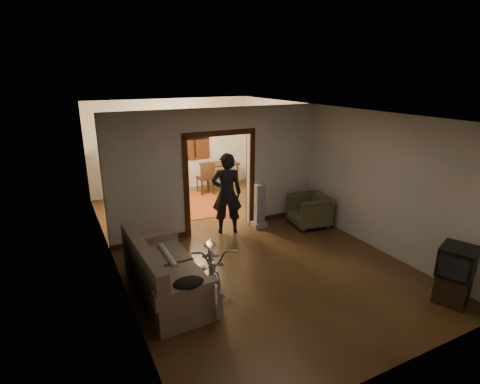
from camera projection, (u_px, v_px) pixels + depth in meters
floor at (234, 240)px, 8.21m from camera, size 5.00×8.50×0.01m
ceiling at (233, 111)px, 7.36m from camera, size 5.00×8.50×0.01m
wall_back at (172, 145)px, 11.39m from camera, size 5.00×0.02×2.80m
wall_left at (108, 196)px, 6.70m from camera, size 0.02×8.50×2.80m
wall_right at (328, 166)px, 8.86m from camera, size 0.02×8.50×2.80m
partition_wall at (219, 171)px, 8.42m from camera, size 5.00×0.14×2.80m
door_casing at (219, 184)px, 8.51m from camera, size 1.74×0.20×2.32m
far_window at (194, 139)px, 11.62m from camera, size 0.98×0.06×1.28m
chandelier at (191, 120)px, 9.62m from camera, size 0.24×0.24×0.24m
light_switch at (261, 173)px, 8.86m from camera, size 0.08×0.01×0.12m
sofa at (167, 267)px, 6.08m from camera, size 1.03×2.14×0.97m
rolled_paper at (168, 256)px, 6.37m from camera, size 0.11×0.87×0.11m
jacket at (188, 283)px, 5.27m from camera, size 0.45×0.34×0.13m
bicycle at (213, 265)px, 6.12m from camera, size 1.29×2.07×1.03m
armchair at (309, 210)px, 8.89m from camera, size 0.97×0.95×0.78m
tv_stand at (452, 288)px, 5.97m from camera, size 0.64×0.61×0.46m
crt_tv at (458, 261)px, 5.82m from camera, size 0.69×0.66×0.47m
vacuum at (260, 206)px, 8.76m from camera, size 0.39×0.35×1.07m
person at (227, 194)px, 8.37m from camera, size 0.79×0.65×1.86m
oriental_rug at (192, 205)px, 10.40m from camera, size 1.88×2.38×0.02m
locker at (137, 172)px, 10.54m from camera, size 0.85×0.50×1.67m
globe at (134, 133)px, 10.20m from camera, size 0.28×0.28×0.28m
desk at (220, 177)px, 11.71m from camera, size 1.24×0.88×0.83m
desk_chair at (205, 178)px, 11.27m from camera, size 0.54×0.54×0.99m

